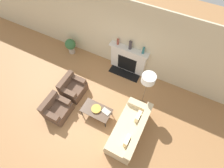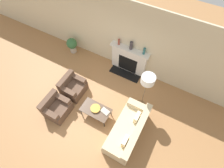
% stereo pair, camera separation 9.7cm
% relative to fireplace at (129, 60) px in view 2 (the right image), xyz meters
% --- Properties ---
extents(ground_plane, '(18.00, 18.00, 0.00)m').
position_rel_fireplace_xyz_m(ground_plane, '(-0.23, -2.50, -0.57)').
color(ground_plane, '#A87547').
extents(wall_back, '(18.00, 0.06, 2.90)m').
position_rel_fireplace_xyz_m(wall_back, '(-0.23, 0.14, 0.88)').
color(wall_back, beige).
rests_on(wall_back, ground_plane).
extents(fireplace, '(1.52, 0.59, 1.18)m').
position_rel_fireplace_xyz_m(fireplace, '(0.00, 0.00, 0.00)').
color(fireplace, silver).
rests_on(fireplace, ground_plane).
extents(couch, '(0.82, 1.85, 0.82)m').
position_rel_fireplace_xyz_m(couch, '(1.19, -2.43, -0.25)').
color(couch, '#CCB78E').
rests_on(couch, ground_plane).
extents(armchair_near, '(0.74, 0.82, 0.73)m').
position_rel_fireplace_xyz_m(armchair_near, '(-1.33, -2.90, -0.29)').
color(armchair_near, brown).
rests_on(armchair_near, ground_plane).
extents(armchair_far, '(0.74, 0.82, 0.73)m').
position_rel_fireplace_xyz_m(armchair_far, '(-1.33, -1.94, -0.29)').
color(armchair_far, brown).
rests_on(armchair_far, ground_plane).
extents(coffee_table, '(1.00, 0.55, 0.40)m').
position_rel_fireplace_xyz_m(coffee_table, '(-0.07, -2.35, -0.21)').
color(coffee_table, '#4C3828').
rests_on(coffee_table, ground_plane).
extents(bowl, '(0.33, 0.33, 0.06)m').
position_rel_fireplace_xyz_m(bowl, '(-0.09, -2.33, -0.14)').
color(bowl, '#BC8E2D').
rests_on(bowl, coffee_table).
extents(book, '(0.32, 0.24, 0.02)m').
position_rel_fireplace_xyz_m(book, '(0.24, -2.25, -0.16)').
color(book, '#B2A893').
rests_on(book, coffee_table).
extents(floor_lamp, '(0.42, 0.42, 1.74)m').
position_rel_fireplace_xyz_m(floor_lamp, '(1.13, -1.25, 0.90)').
color(floor_lamp, brown).
rests_on(floor_lamp, ground_plane).
extents(mantel_vase_left, '(0.08, 0.08, 0.24)m').
position_rel_fireplace_xyz_m(mantel_vase_left, '(-0.46, 0.01, 0.72)').
color(mantel_vase_left, brown).
rests_on(mantel_vase_left, fireplace).
extents(mantel_vase_center_left, '(0.11, 0.11, 0.33)m').
position_rel_fireplace_xyz_m(mantel_vase_center_left, '(0.02, 0.01, 0.77)').
color(mantel_vase_center_left, '#3D383D').
rests_on(mantel_vase_center_left, fireplace).
extents(mantel_vase_center_right, '(0.08, 0.08, 0.27)m').
position_rel_fireplace_xyz_m(mantel_vase_center_right, '(0.52, 0.01, 0.74)').
color(mantel_vase_center_right, '#28666B').
rests_on(mantel_vase_center_right, fireplace).
extents(potted_plant, '(0.45, 0.45, 0.70)m').
position_rel_fireplace_xyz_m(potted_plant, '(-2.57, -0.24, -0.16)').
color(potted_plant, '#B2A899').
rests_on(potted_plant, ground_plane).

